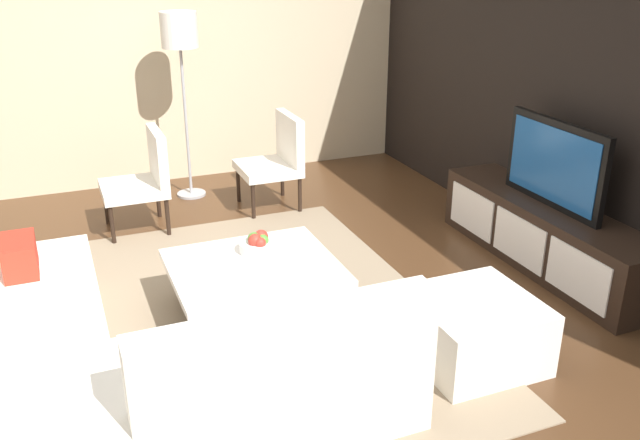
# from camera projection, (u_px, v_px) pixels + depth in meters

# --- Properties ---
(ground_plane) EXTENTS (14.00, 14.00, 0.00)m
(ground_plane) POSITION_uv_depth(u_px,v_px,m) (246.00, 325.00, 4.48)
(ground_plane) COLOR #4C301C
(feature_wall_back) EXTENTS (6.40, 0.12, 2.80)m
(feature_wall_back) POSITION_uv_depth(u_px,v_px,m) (599.00, 82.00, 4.89)
(feature_wall_back) COLOR black
(feature_wall_back) RESTS_ON ground
(side_wall_left) EXTENTS (0.12, 5.20, 2.80)m
(side_wall_left) POSITION_uv_depth(u_px,v_px,m) (168.00, 43.00, 6.75)
(side_wall_left) COLOR beige
(side_wall_left) RESTS_ON ground
(area_rug) EXTENTS (3.36, 2.57, 0.01)m
(area_rug) POSITION_uv_depth(u_px,v_px,m) (241.00, 317.00, 4.56)
(area_rug) COLOR gray
(area_rug) RESTS_ON ground
(media_console) EXTENTS (2.05, 0.49, 0.50)m
(media_console) POSITION_uv_depth(u_px,v_px,m) (545.00, 235.00, 5.22)
(media_console) COLOR black
(media_console) RESTS_ON ground
(television) EXTENTS (1.02, 0.06, 0.65)m
(television) POSITION_uv_depth(u_px,v_px,m) (555.00, 164.00, 5.00)
(television) COLOR black
(television) RESTS_ON media_console
(sectional_couch) EXTENTS (2.33, 2.32, 0.82)m
(sectional_couch) POSITION_uv_depth(u_px,v_px,m) (111.00, 358.00, 3.64)
(sectional_couch) COLOR white
(sectional_couch) RESTS_ON ground
(coffee_table) EXTENTS (0.95, 1.07, 0.38)m
(coffee_table) POSITION_uv_depth(u_px,v_px,m) (255.00, 289.00, 4.52)
(coffee_table) COLOR black
(coffee_table) RESTS_ON ground
(accent_chair_near) EXTENTS (0.55, 0.54, 0.87)m
(accent_chair_near) POSITION_uv_depth(u_px,v_px,m) (144.00, 175.00, 5.80)
(accent_chair_near) COLOR black
(accent_chair_near) RESTS_ON ground
(floor_lamp) EXTENTS (0.34, 0.34, 1.76)m
(floor_lamp) POSITION_uv_depth(u_px,v_px,m) (180.00, 41.00, 6.19)
(floor_lamp) COLOR #A5A5AA
(floor_lamp) RESTS_ON ground
(ottoman) EXTENTS (0.70, 0.70, 0.40)m
(ottoman) POSITION_uv_depth(u_px,v_px,m) (473.00, 330.00, 4.04)
(ottoman) COLOR white
(ottoman) RESTS_ON ground
(fruit_bowl) EXTENTS (0.28, 0.28, 0.14)m
(fruit_bowl) POSITION_uv_depth(u_px,v_px,m) (259.00, 244.00, 4.62)
(fruit_bowl) COLOR silver
(fruit_bowl) RESTS_ON coffee_table
(accent_chair_far) EXTENTS (0.57, 0.53, 0.87)m
(accent_chair_far) POSITION_uv_depth(u_px,v_px,m) (278.00, 156.00, 6.31)
(accent_chair_far) COLOR black
(accent_chair_far) RESTS_ON ground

